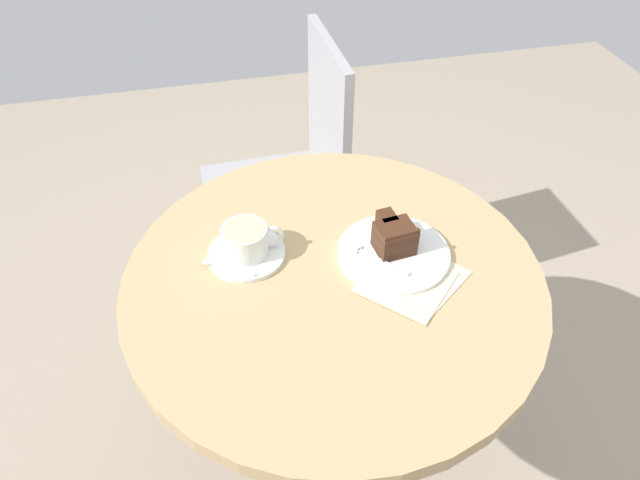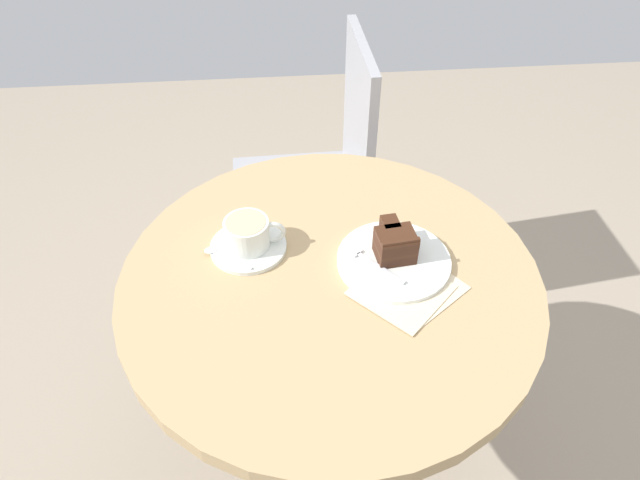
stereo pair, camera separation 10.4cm
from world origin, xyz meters
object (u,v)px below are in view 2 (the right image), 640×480
(saucer, at_px, (248,247))
(cake_slice, at_px, (395,243))
(coffee_cup, at_px, (248,233))
(teaspoon, at_px, (222,256))
(fork, at_px, (366,259))
(napkin, at_px, (405,287))
(cake_plate, at_px, (394,261))
(cafe_chair, at_px, (327,166))

(saucer, xyz_separation_m, cake_slice, (0.27, -0.05, 0.04))
(saucer, distance_m, cake_slice, 0.27)
(coffee_cup, bearing_deg, cake_slice, -11.53)
(cake_slice, bearing_deg, teaspoon, 175.36)
(teaspoon, bearing_deg, fork, -152.16)
(teaspoon, relative_size, cake_slice, 0.99)
(coffee_cup, bearing_deg, teaspoon, -150.13)
(teaspoon, height_order, napkin, teaspoon)
(teaspoon, distance_m, napkin, 0.34)
(napkin, bearing_deg, coffee_cup, 154.95)
(saucer, distance_m, cake_plate, 0.27)
(teaspoon, xyz_separation_m, fork, (0.26, -0.04, 0.00))
(fork, bearing_deg, cake_slice, -120.62)
(cake_slice, height_order, fork, cake_slice)
(saucer, distance_m, teaspoon, 0.05)
(saucer, distance_m, cafe_chair, 0.63)
(fork, bearing_deg, napkin, -178.00)
(fork, bearing_deg, cafe_chair, -40.20)
(cake_slice, bearing_deg, cake_plate, -93.52)
(cake_slice, bearing_deg, fork, -169.44)
(coffee_cup, xyz_separation_m, napkin, (0.27, -0.13, -0.04))
(napkin, xyz_separation_m, cafe_chair, (-0.07, 0.68, -0.22))
(cake_plate, height_order, cake_slice, cake_slice)
(cake_plate, distance_m, cake_slice, 0.04)
(cake_slice, xyz_separation_m, fork, (-0.05, -0.01, -0.03))
(saucer, relative_size, fork, 1.26)
(saucer, relative_size, cake_plate, 0.69)
(cake_plate, xyz_separation_m, fork, (-0.05, 0.00, 0.01))
(coffee_cup, distance_m, cake_plate, 0.27)
(teaspoon, xyz_separation_m, napkin, (0.32, -0.10, -0.01))
(teaspoon, relative_size, cake_plate, 0.43)
(saucer, height_order, cake_plate, cake_plate)
(fork, height_order, napkin, fork)
(cake_plate, bearing_deg, saucer, 166.84)
(cake_slice, height_order, napkin, cake_slice)
(teaspoon, xyz_separation_m, cafe_chair, (0.25, 0.58, -0.23))
(cake_slice, relative_size, cafe_chair, 0.10)
(coffee_cup, height_order, cake_slice, cake_slice)
(cake_plate, height_order, cafe_chair, cafe_chair)
(coffee_cup, bearing_deg, saucer, -140.82)
(saucer, bearing_deg, cake_plate, -13.16)
(coffee_cup, relative_size, cafe_chair, 0.13)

